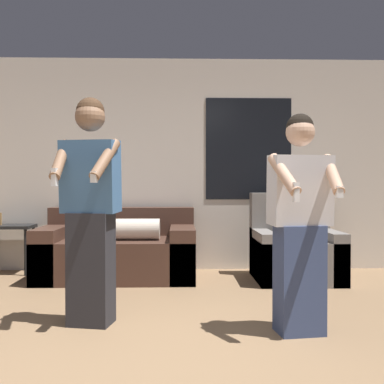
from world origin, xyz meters
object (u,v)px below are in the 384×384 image
(person_right, at_px, (300,223))
(armchair, at_px, (295,251))
(person_left, at_px, (90,208))
(side_table, at_px, (9,233))
(couch, at_px, (118,252))

(person_right, bearing_deg, armchair, 76.58)
(armchair, distance_m, person_left, 2.64)
(armchair, height_order, side_table, armchair)
(person_left, bearing_deg, side_table, 124.34)
(person_left, bearing_deg, armchair, 38.63)
(person_right, bearing_deg, side_table, 142.29)
(side_table, bearing_deg, person_left, -55.66)
(armchair, bearing_deg, person_right, -103.42)
(couch, distance_m, side_table, 1.41)
(couch, height_order, side_table, couch)
(person_left, height_order, person_right, person_left)
(couch, xyz_separation_m, armchair, (2.04, -0.15, 0.03))
(couch, relative_size, person_left, 1.01)
(armchair, bearing_deg, couch, 175.90)
(couch, bearing_deg, person_right, -51.48)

